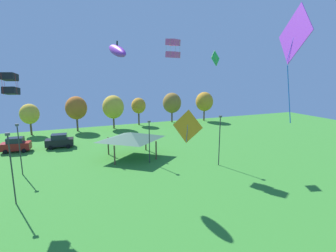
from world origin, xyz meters
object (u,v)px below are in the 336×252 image
Objects in this scene: treeline_tree_3 at (113,107)px; treeline_tree_5 at (172,103)px; kite_flying_0 at (117,51)px; kite_flying_7 at (215,58)px; kite_flying_6 at (294,37)px; light_post_0 at (19,146)px; parked_car_leftmost at (16,145)px; parked_car_second_from_left at (59,141)px; park_pavilion at (131,136)px; kite_flying_8 at (187,126)px; kite_flying_4 at (173,48)px; kite_flying_3 at (10,84)px; light_post_3 at (11,165)px; treeline_tree_4 at (139,106)px; treeline_tree_6 at (204,102)px; light_post_1 at (220,138)px; light_post_2 at (149,139)px; treeline_tree_2 at (76,108)px; treeline_tree_1 at (30,114)px.

treeline_tree_5 is (14.47, 1.99, 0.03)m from treeline_tree_3.
kite_flying_0 reaches higher than kite_flying_7.
kite_flying_6 reaches higher than light_post_0.
parked_car_second_from_left is at bearing 6.28° from parked_car_leftmost.
kite_flying_8 is at bearing -93.14° from park_pavilion.
treeline_tree_5 is (10.31, 24.24, -10.31)m from kite_flying_4.
kite_flying_4 is at bearing 69.54° from kite_flying_8.
kite_flying_3 reaches higher than light_post_3.
kite_flying_6 is at bearing -40.32° from light_post_3.
kite_flying_7 is at bearing -28.55° from kite_flying_4.
treeline_tree_4 reaches higher than parked_car_second_from_left.
treeline_tree_4 is 0.87× the size of treeline_tree_6.
light_post_1 is at bearing -26.63° from parked_car_leftmost.
treeline_tree_6 is at bearing 47.49° from light_post_2.
treeline_tree_2 is 7.44m from treeline_tree_3.
light_post_1 is (25.20, -16.77, 2.57)m from parked_car_leftmost.
light_post_2 is 25.17m from treeline_tree_2.
treeline_tree_5 is at bearing 66.95° from kite_flying_4.
treeline_tree_1 is 0.85× the size of treeline_tree_3.
park_pavilion is at bearing -94.03° from treeline_tree_3.
park_pavilion is 1.05× the size of treeline_tree_5.
light_post_1 reaches higher than treeline_tree_1.
treeline_tree_1 reaches higher than parked_car_second_from_left.
light_post_2 is (-4.03, -1.62, -11.72)m from kite_flying_4.
treeline_tree_2 is at bearing 96.96° from kite_flying_8.
kite_flying_0 is 0.79× the size of light_post_1.
treeline_tree_6 is at bearing 58.36° from kite_flying_8.
parked_car_second_from_left is at bearing 78.14° from light_post_3.
treeline_tree_6 is (39.73, 12.09, 3.67)m from parked_car_leftmost.
kite_flying_3 is at bearing 73.68° from light_post_3.
park_pavilion is (-3.51, 23.62, -10.70)m from kite_flying_6.
kite_flying_4 is 1.11× the size of kite_flying_8.
light_post_2 is at bearing -119.02° from treeline_tree_5.
kite_flying_7 is 28.07m from treeline_tree_3.
treeline_tree_4 reaches higher than park_pavilion.
kite_flying_3 is 16.92m from light_post_2.
treeline_tree_3 is 14.61m from treeline_tree_5.
light_post_3 is (-16.84, 14.29, -10.03)m from kite_flying_6.
kite_flying_8 is at bearing -111.96° from treeline_tree_5.
kite_flying_3 is 19.79m from parked_car_second_from_left.
light_post_0 is 1.07× the size of light_post_2.
treeline_tree_4 is 16.62m from treeline_tree_6.
parked_car_leftmost is at bearing 129.63° from kite_flying_0.
treeline_tree_2 is at bearing 96.68° from kite_flying_0.
light_post_1 is (23.22, -6.03, 0.21)m from light_post_0.
kite_flying_0 is at bearing -23.46° from light_post_0.
light_post_0 is 7.73m from light_post_3.
kite_flying_4 is 0.37× the size of light_post_3.
treeline_tree_2 is at bearing 117.43° from kite_flying_4.
light_post_3 is (-0.44, -1.50, -7.08)m from kite_flying_3.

